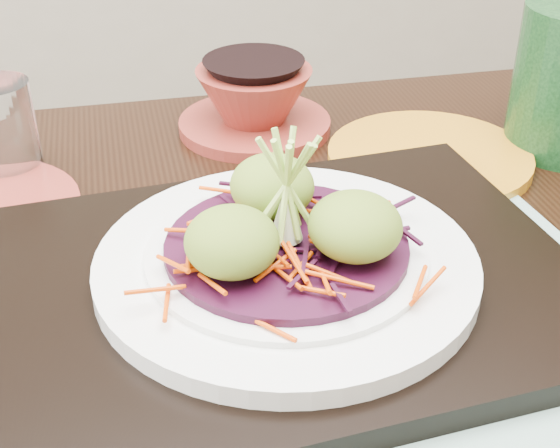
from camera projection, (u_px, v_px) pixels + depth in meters
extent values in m
cube|color=black|center=(232.00, 311.00, 0.60)|extent=(1.16, 0.78, 0.04)
cube|color=black|center=(550.00, 317.00, 1.17)|extent=(0.06, 0.06, 0.68)
cube|color=#86ADA2|center=(286.00, 296.00, 0.58)|extent=(0.52, 0.42, 0.00)
cube|color=black|center=(286.00, 283.00, 0.57)|extent=(0.45, 0.35, 0.02)
cylinder|color=white|center=(286.00, 264.00, 0.56)|extent=(0.28, 0.28, 0.01)
cylinder|color=white|center=(286.00, 254.00, 0.56)|extent=(0.20, 0.20, 0.01)
cylinder|color=#340A22|center=(286.00, 246.00, 0.56)|extent=(0.18, 0.18, 0.01)
ellipsoid|color=olive|center=(232.00, 242.00, 0.52)|extent=(0.07, 0.07, 0.05)
ellipsoid|color=olive|center=(355.00, 227.00, 0.53)|extent=(0.07, 0.07, 0.05)
ellipsoid|color=olive|center=(272.00, 186.00, 0.58)|extent=(0.07, 0.07, 0.05)
cylinder|color=white|center=(1.00, 130.00, 0.72)|extent=(0.07, 0.07, 0.09)
cylinder|color=maroon|center=(255.00, 125.00, 0.83)|extent=(0.18, 0.18, 0.01)
cylinder|color=#AE6B13|center=(429.00, 157.00, 0.77)|extent=(0.23, 0.23, 0.01)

